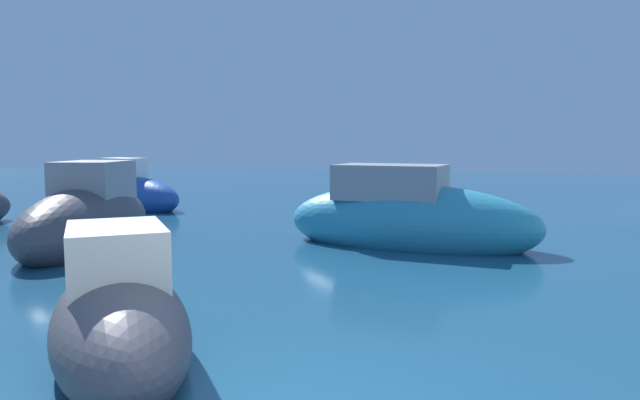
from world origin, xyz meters
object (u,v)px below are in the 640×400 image
object	(u,v)px
moored_boat_3	(376,201)
moored_boat_0	(408,219)
moored_boat_1	(88,221)
moored_boat_7	(120,320)
moored_boat_5	(130,194)

from	to	relation	value
moored_boat_3	moored_boat_0	bearing A→B (deg)	-120.41
moored_boat_1	moored_boat_3	distance (m)	9.51
moored_boat_7	moored_boat_0	bearing A→B (deg)	126.95
moored_boat_0	moored_boat_3	world-z (taller)	moored_boat_0
moored_boat_1	moored_boat_3	bearing A→B (deg)	137.21
moored_boat_3	moored_boat_5	bearing A→B (deg)	145.91
moored_boat_3	moored_boat_7	size ratio (longest dim) A/B	1.17
moored_boat_3	moored_boat_7	distance (m)	13.66
moored_boat_1	moored_boat_7	xyz separation A→B (m)	(5.07, -4.98, -0.13)
moored_boat_5	moored_boat_7	world-z (taller)	moored_boat_5
moored_boat_1	moored_boat_7	size ratio (longest dim) A/B	1.60
moored_boat_0	moored_boat_3	bearing A→B (deg)	113.63
moored_boat_0	moored_boat_7	world-z (taller)	moored_boat_0
moored_boat_0	moored_boat_5	distance (m)	10.79
moored_boat_5	moored_boat_7	xyz separation A→B (m)	(8.95, -11.05, -0.05)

